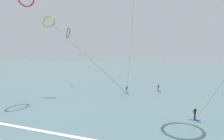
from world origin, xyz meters
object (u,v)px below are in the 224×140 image
at_px(surfer_emerald, 127,90).
at_px(kite_lime, 49,22).
at_px(surfer_magenta, 158,88).
at_px(kite_teal, 68,33).
at_px(surfer_cobalt, 195,114).

relative_size(surfer_emerald, kite_lime, 0.08).
height_order(surfer_emerald, surfer_magenta, same).
relative_size(surfer_emerald, kite_teal, 0.07).
bearing_deg(surfer_cobalt, kite_lime, 63.40).
bearing_deg(kite_teal, surfer_cobalt, 4.53).
xyz_separation_m(surfer_magenta, kite_teal, (-28.27, 10.52, 15.12)).
bearing_deg(surfer_cobalt, kite_teal, 48.58).
relative_size(surfer_emerald, surfer_cobalt, 1.00).
relative_size(surfer_cobalt, kite_lime, 0.08).
xyz_separation_m(surfer_magenta, kite_lime, (-26.99, -2.16, 16.16)).
xyz_separation_m(surfer_emerald, kite_lime, (-19.99, 1.47, 16.16)).
distance_m(surfer_cobalt, surfer_magenta, 17.56).
bearing_deg(kite_teal, surfer_magenta, 24.83).
bearing_deg(surfer_magenta, kite_teal, -110.32).
bearing_deg(kite_teal, surfer_emerald, 11.60).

